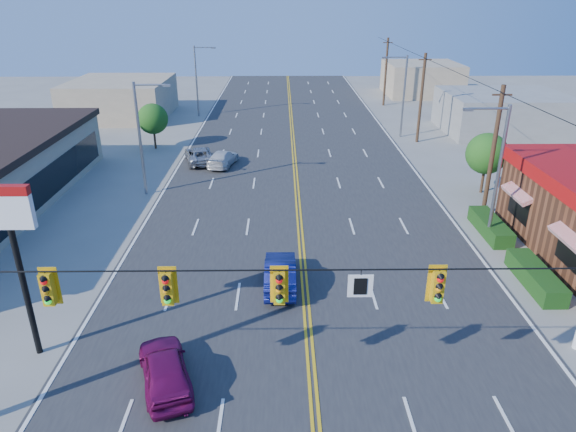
{
  "coord_description": "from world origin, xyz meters",
  "views": [
    {
      "loc": [
        -1.1,
        -13.06,
        13.39
      ],
      "look_at": [
        -0.78,
        12.71,
        2.2
      ],
      "focal_mm": 32.0,
      "sensor_mm": 36.0,
      "label": 1
    }
  ],
  "objects_px": {
    "signal_span": "(315,302)",
    "pizza_hut_sign": "(13,237)",
    "car_silver": "(199,156)",
    "car_white": "(223,159)",
    "car_magenta": "(165,370)",
    "car_blue": "(280,274)"
  },
  "relations": [
    {
      "from": "car_silver",
      "to": "car_blue",
      "type": "bearing_deg",
      "value": 93.67
    },
    {
      "from": "pizza_hut_sign",
      "to": "car_blue",
      "type": "relative_size",
      "value": 1.58
    },
    {
      "from": "signal_span",
      "to": "car_white",
      "type": "height_order",
      "value": "signal_span"
    },
    {
      "from": "car_magenta",
      "to": "car_blue",
      "type": "relative_size",
      "value": 0.96
    },
    {
      "from": "signal_span",
      "to": "car_blue",
      "type": "height_order",
      "value": "signal_span"
    },
    {
      "from": "car_magenta",
      "to": "pizza_hut_sign",
      "type": "bearing_deg",
      "value": -38.79
    },
    {
      "from": "car_magenta",
      "to": "car_white",
      "type": "bearing_deg",
      "value": -107.61
    },
    {
      "from": "pizza_hut_sign",
      "to": "car_blue",
      "type": "bearing_deg",
      "value": 27.0
    },
    {
      "from": "pizza_hut_sign",
      "to": "car_blue",
      "type": "xyz_separation_m",
      "value": [
        9.79,
        4.99,
        -4.47
      ]
    },
    {
      "from": "car_white",
      "to": "car_silver",
      "type": "distance_m",
      "value": 2.28
    },
    {
      "from": "car_silver",
      "to": "pizza_hut_sign",
      "type": "bearing_deg",
      "value": 68.46
    },
    {
      "from": "car_silver",
      "to": "car_white",
      "type": "bearing_deg",
      "value": 141.45
    },
    {
      "from": "signal_span",
      "to": "car_white",
      "type": "relative_size",
      "value": 5.57
    },
    {
      "from": "signal_span",
      "to": "pizza_hut_sign",
      "type": "relative_size",
      "value": 3.55
    },
    {
      "from": "car_blue",
      "to": "car_magenta",
      "type": "bearing_deg",
      "value": 58.76
    },
    {
      "from": "signal_span",
      "to": "pizza_hut_sign",
      "type": "distance_m",
      "value": 11.6
    },
    {
      "from": "signal_span",
      "to": "car_white",
      "type": "bearing_deg",
      "value": 101.84
    },
    {
      "from": "signal_span",
      "to": "car_silver",
      "type": "relative_size",
      "value": 5.15
    },
    {
      "from": "car_blue",
      "to": "car_silver",
      "type": "distance_m",
      "value": 21.54
    },
    {
      "from": "signal_span",
      "to": "car_blue",
      "type": "bearing_deg",
      "value": 96.93
    },
    {
      "from": "car_magenta",
      "to": "car_blue",
      "type": "bearing_deg",
      "value": -140.18
    },
    {
      "from": "pizza_hut_sign",
      "to": "car_blue",
      "type": "height_order",
      "value": "pizza_hut_sign"
    }
  ]
}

